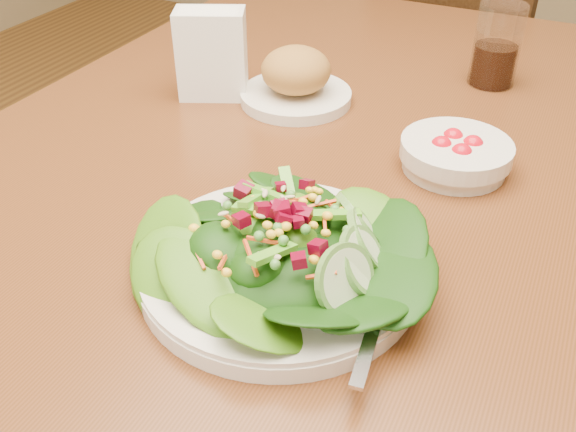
# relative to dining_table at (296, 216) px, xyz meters

# --- Properties ---
(dining_table) EXTENTS (0.90, 1.40, 0.75)m
(dining_table) POSITION_rel_dining_table_xyz_m (0.00, 0.00, 0.00)
(dining_table) COLOR brown
(dining_table) RESTS_ON ground_plane
(chair_far) EXTENTS (0.53, 0.53, 0.97)m
(chair_far) POSITION_rel_dining_table_xyz_m (0.01, 1.04, -0.14)
(chair_far) COLOR #392411
(chair_far) RESTS_ON ground_plane
(salad_plate) EXTENTS (0.28, 0.28, 0.08)m
(salad_plate) POSITION_rel_dining_table_xyz_m (0.10, -0.23, 0.13)
(salad_plate) COLOR silver
(salad_plate) RESTS_ON dining_table
(bread_plate) EXTENTS (0.17, 0.17, 0.09)m
(bread_plate) POSITION_rel_dining_table_xyz_m (-0.07, 0.14, 0.14)
(bread_plate) COLOR silver
(bread_plate) RESTS_ON dining_table
(tomato_bowl) EXTENTS (0.14, 0.14, 0.05)m
(tomato_bowl) POSITION_rel_dining_table_xyz_m (0.20, 0.05, 0.12)
(tomato_bowl) COLOR silver
(tomato_bowl) RESTS_ON dining_table
(drinking_glass) EXTENTS (0.07, 0.07, 0.13)m
(drinking_glass) POSITION_rel_dining_table_xyz_m (0.19, 0.34, 0.16)
(drinking_glass) COLOR silver
(drinking_glass) RESTS_ON dining_table
(napkin_holder) EXTENTS (0.12, 0.09, 0.13)m
(napkin_holder) POSITION_rel_dining_table_xyz_m (-0.19, 0.11, 0.17)
(napkin_holder) COLOR white
(napkin_holder) RESTS_ON dining_table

